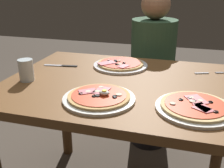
# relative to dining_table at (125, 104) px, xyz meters

# --- Properties ---
(dining_table) EXTENTS (1.18, 0.87, 0.77)m
(dining_table) POSITION_rel_dining_table_xyz_m (0.00, 0.00, 0.00)
(dining_table) COLOR brown
(dining_table) RESTS_ON ground
(pizza_foreground) EXTENTS (0.30, 0.30, 0.05)m
(pizza_foreground) POSITION_rel_dining_table_xyz_m (-0.06, -0.23, 0.13)
(pizza_foreground) COLOR white
(pizza_foreground) RESTS_ON dining_table
(pizza_across_left) EXTENTS (0.31, 0.31, 0.03)m
(pizza_across_left) POSITION_rel_dining_table_xyz_m (-0.09, 0.23, 0.13)
(pizza_across_left) COLOR white
(pizza_across_left) RESTS_ON dining_table
(pizza_across_right) EXTENTS (0.31, 0.31, 0.03)m
(pizza_across_right) POSITION_rel_dining_table_xyz_m (0.33, -0.21, 0.13)
(pizza_across_right) COLOR white
(pizza_across_right) RESTS_ON dining_table
(water_glass_near) EXTENTS (0.07, 0.07, 0.11)m
(water_glass_near) POSITION_rel_dining_table_xyz_m (-0.47, -0.11, 0.17)
(water_glass_near) COLOR silver
(water_glass_near) RESTS_ON dining_table
(fork) EXTENTS (0.15, 0.07, 0.00)m
(fork) POSITION_rel_dining_table_xyz_m (0.39, 0.24, 0.12)
(fork) COLOR silver
(fork) RESTS_ON dining_table
(knife) EXTENTS (0.20, 0.05, 0.01)m
(knife) POSITION_rel_dining_table_xyz_m (-0.40, 0.15, 0.12)
(knife) COLOR silver
(knife) RESTS_ON dining_table
(diner_person) EXTENTS (0.32, 0.32, 1.18)m
(diner_person) POSITION_rel_dining_table_xyz_m (0.04, 0.70, -0.09)
(diner_person) COLOR black
(diner_person) RESTS_ON ground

